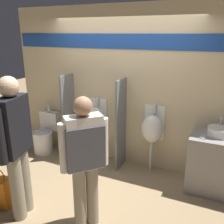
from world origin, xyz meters
The scene contains 13 objects.
ground_plane centered at (0.00, 0.00, 0.00)m, with size 16.00×16.00×0.00m, color #997F5B.
display_wall centered at (0.00, 0.60, 1.36)m, with size 4.25×0.07×2.70m.
sink_counter centered at (1.65, 0.29, 0.43)m, with size 0.85×0.55×0.86m.
sink_basin centered at (1.60, 0.35, 0.92)m, with size 0.34×0.34×0.26m.
cell_phone centered at (1.39, 0.18, 0.87)m, with size 0.07×0.14×0.01m.
divider_near_counter centered at (-0.98, 0.37, 0.78)m, with size 0.03×0.41×1.55m.
divider_mid centered at (0.07, 0.37, 0.78)m, with size 0.03×0.41×1.55m.
urinal_near_counter centered at (-0.45, 0.44, 0.77)m, with size 0.35×0.29×1.17m.
urinal_far centered at (0.60, 0.44, 0.77)m, with size 0.35×0.29×1.17m.
toilet centered at (-1.50, 0.28, 0.33)m, with size 0.40×0.54×0.92m.
person_in_vest centered at (0.24, -1.10, 0.94)m, with size 0.44×0.45×1.62m.
person_with_lanyard centered at (-0.61, -1.28, 1.00)m, with size 0.30×0.62×1.80m.
shopping_bag centered at (-0.99, -1.27, 0.21)m, with size 0.32×0.17×0.55m.
Camera 1 is at (1.58, -3.26, 2.26)m, focal length 40.00 mm.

